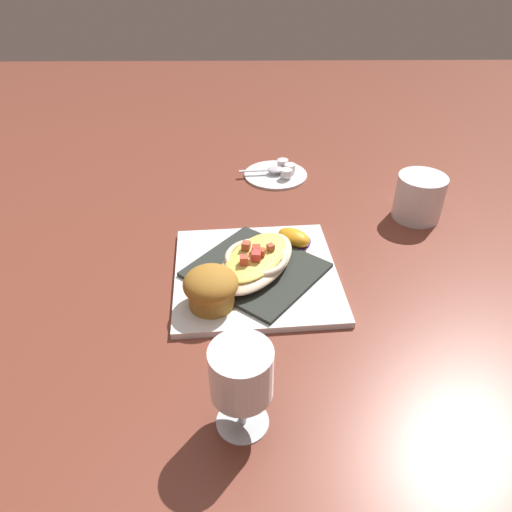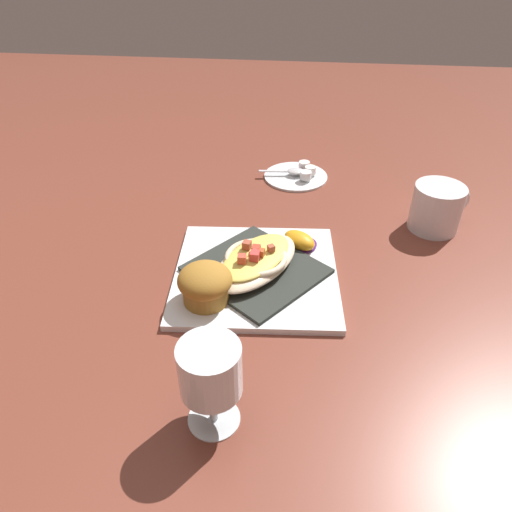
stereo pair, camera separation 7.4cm
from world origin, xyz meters
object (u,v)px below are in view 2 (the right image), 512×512
object	(u,v)px
gratin_dish	(256,260)
creamer_cup_1	(310,170)
creamer_cup_0	(306,175)
orange_garnish	(300,241)
muffin	(205,284)
stemmed_glass	(210,374)
square_plate	(256,274)
coffee_mug	(437,210)
creamer_saucer	(296,175)
creamer_cup_2	(304,165)
spoon	(294,171)

from	to	relation	value
gratin_dish	creamer_cup_1	xyz separation A→B (m)	(-0.08, -0.35, -0.02)
creamer_cup_0	orange_garnish	bearing A→B (deg)	89.54
muffin	stemmed_glass	size ratio (longest dim) A/B	0.68
square_plate	stemmed_glass	xyz separation A→B (m)	(0.02, 0.27, 0.07)
gratin_dish	coffee_mug	size ratio (longest dim) A/B	1.77
gratin_dish	creamer_saucer	size ratio (longest dim) A/B	1.45
creamer_cup_0	creamer_cup_2	size ratio (longest dim) A/B	1.00
stemmed_glass	creamer_cup_1	size ratio (longest dim) A/B	4.82
muffin	creamer_cup_2	bearing A→B (deg)	-105.91
creamer_cup_0	creamer_cup_2	bearing A→B (deg)	-84.60
creamer_saucer	spoon	size ratio (longest dim) A/B	1.38
creamer_cup_0	stemmed_glass	bearing A→B (deg)	81.63
muffin	coffee_mug	xyz separation A→B (m)	(-0.37, -0.25, -0.00)
creamer_saucer	creamer_cup_1	xyz separation A→B (m)	(-0.03, -0.00, 0.01)
coffee_mug	stemmed_glass	xyz separation A→B (m)	(0.32, 0.44, 0.04)
square_plate	creamer_saucer	size ratio (longest dim) A/B	1.87
square_plate	creamer_cup_0	bearing A→B (deg)	-101.78
square_plate	coffee_mug	xyz separation A→B (m)	(-0.30, -0.18, 0.03)
coffee_mug	square_plate	bearing A→B (deg)	30.39
square_plate	creamer_cup_0	xyz separation A→B (m)	(-0.07, -0.33, 0.01)
coffee_mug	creamer_cup_1	bearing A→B (deg)	-37.66
square_plate	creamer_cup_2	world-z (taller)	creamer_cup_2
muffin	creamer_cup_2	size ratio (longest dim) A/B	3.27
coffee_mug	stemmed_glass	size ratio (longest dim) A/B	0.96
stemmed_glass	creamer_cup_0	distance (m)	0.60
gratin_dish	orange_garnish	bearing A→B (deg)	-131.31
square_plate	stemmed_glass	bearing A→B (deg)	85.93
creamer_saucer	gratin_dish	bearing A→B (deg)	82.31
coffee_mug	creamer_cup_2	bearing A→B (deg)	-39.43
muffin	square_plate	bearing A→B (deg)	-130.72
gratin_dish	creamer_cup_0	world-z (taller)	gratin_dish
creamer_cup_1	creamer_cup_2	world-z (taller)	same
square_plate	creamer_cup_1	xyz separation A→B (m)	(-0.08, -0.35, 0.01)
coffee_mug	creamer_saucer	world-z (taller)	coffee_mug
orange_garnish	creamer_saucer	size ratio (longest dim) A/B	0.51
coffee_mug	creamer_cup_0	bearing A→B (deg)	-32.44
square_plate	spoon	size ratio (longest dim) A/B	2.58
orange_garnish	square_plate	bearing A→B (deg)	48.65
muffin	coffee_mug	bearing A→B (deg)	-145.50
creamer_saucer	creamer_cup_1	bearing A→B (deg)	-174.60
muffin	creamer_cup_2	distance (m)	0.47
gratin_dish	creamer_saucer	xyz separation A→B (m)	(-0.05, -0.35, -0.03)
creamer_cup_2	creamer_saucer	bearing A→B (deg)	56.96
muffin	creamer_cup_1	world-z (taller)	muffin
orange_garnish	creamer_cup_2	xyz separation A→B (m)	(0.00, -0.30, -0.00)
orange_garnish	creamer_cup_1	xyz separation A→B (m)	(-0.01, -0.28, -0.00)
coffee_mug	creamer_cup_0	xyz separation A→B (m)	(0.24, -0.15, -0.02)
orange_garnish	spoon	size ratio (longest dim) A/B	0.70
creamer_cup_0	creamer_saucer	bearing A→B (deg)	-46.17
muffin	orange_garnish	bearing A→B (deg)	-131.04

